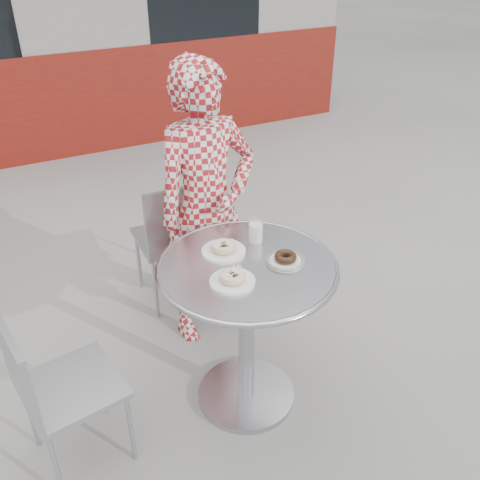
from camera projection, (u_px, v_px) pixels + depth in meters
name	position (u px, v px, depth m)	size (l,w,h in m)	color
ground	(250.00, 397.00, 2.70)	(60.00, 60.00, 0.00)	#9C9994
bistro_table	(247.00, 301.00, 2.39)	(0.80, 0.80, 0.80)	silver
chair_far	(173.00, 262.00, 3.30)	(0.40, 0.41, 0.83)	#A1A3A8
chair_left	(75.00, 415.00, 2.30)	(0.44, 0.44, 0.80)	#A1A3A8
seated_person	(207.00, 209.00, 2.79)	(0.57, 0.37, 1.55)	maroon
plate_far	(224.00, 249.00, 2.37)	(0.20, 0.20, 0.05)	white
plate_near	(233.00, 278.00, 2.18)	(0.19, 0.19, 0.05)	white
plate_checker	(285.00, 259.00, 2.30)	(0.17, 0.17, 0.04)	white
milk_cup	(256.00, 232.00, 2.43)	(0.07, 0.07, 0.11)	white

